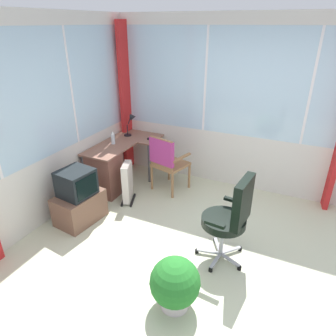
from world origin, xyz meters
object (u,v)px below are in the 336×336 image
at_px(space_heater, 128,182).
at_px(tv_on_stand, 79,199).
at_px(tv_remote, 152,139).
at_px(wooden_armchair, 165,158).
at_px(spray_bottle, 113,138).
at_px(office_chair, 231,215).
at_px(potted_plant, 175,284).
at_px(desk_lamp, 132,121).
at_px(desk, 107,170).

bearing_deg(space_heater, tv_on_stand, 156.50).
bearing_deg(space_heater, tv_remote, 1.92).
bearing_deg(tv_on_stand, wooden_armchair, -30.60).
height_order(spray_bottle, office_chair, office_chair).
height_order(wooden_armchair, potted_plant, wooden_armchair).
relative_size(desk_lamp, tv_on_stand, 0.49).
height_order(desk_lamp, wooden_armchair, desk_lamp).
relative_size(wooden_armchair, space_heater, 1.49).
bearing_deg(potted_plant, office_chair, -18.96).
distance_m(spray_bottle, potted_plant, 2.77).
bearing_deg(tv_on_stand, desk_lamp, 4.31).
relative_size(desk, office_chair, 1.27).
distance_m(tv_remote, tv_on_stand, 1.66).
height_order(tv_remote, potted_plant, tv_remote).
relative_size(desk_lamp, potted_plant, 0.69).
relative_size(desk_lamp, office_chair, 0.35).
xyz_separation_m(desk, potted_plant, (-1.59, -1.90, -0.10)).
bearing_deg(spray_bottle, space_heater, -128.93).
distance_m(tv_remote, space_heater, 0.95).
bearing_deg(tv_remote, office_chair, -160.08).
height_order(wooden_armchair, space_heater, wooden_armchair).
bearing_deg(office_chair, desk, 71.41).
bearing_deg(desk, desk_lamp, -0.04).
xyz_separation_m(wooden_armchair, potted_plant, (-1.98, -1.05, -0.30)).
bearing_deg(desk, space_heater, -102.62).
relative_size(spray_bottle, tv_on_stand, 0.28).
distance_m(desk, potted_plant, 2.48).
distance_m(tv_remote, office_chair, 2.32).
distance_m(wooden_armchair, potted_plant, 2.26).
xyz_separation_m(desk, tv_remote, (0.75, -0.42, 0.34)).
bearing_deg(desk, office_chair, -108.59).
bearing_deg(desk, wooden_armchair, -65.28).
bearing_deg(desk_lamp, desk, 179.96).
distance_m(desk, tv_on_stand, 0.85).
xyz_separation_m(wooden_armchair, tv_on_stand, (-1.23, 0.73, -0.25)).
bearing_deg(wooden_armchair, space_heater, 140.45).
xyz_separation_m(tv_on_stand, space_heater, (0.74, -0.32, -0.02)).
xyz_separation_m(tv_remote, spray_bottle, (-0.45, 0.47, 0.09)).
distance_m(office_chair, tv_on_stand, 2.09).
bearing_deg(office_chair, space_heater, 69.95).
distance_m(office_chair, space_heater, 1.88).
height_order(desk_lamp, potted_plant, desk_lamp).
distance_m(wooden_armchair, tv_on_stand, 1.45).
bearing_deg(tv_on_stand, tv_remote, -10.39).
xyz_separation_m(desk_lamp, potted_plant, (-2.41, -1.90, -0.68)).
xyz_separation_m(desk_lamp, wooden_armchair, (-0.43, -0.85, -0.38)).
height_order(desk, desk_lamp, desk_lamp).
xyz_separation_m(space_heater, potted_plant, (-1.49, -1.45, -0.03)).
distance_m(desk_lamp, space_heater, 1.21).
distance_m(spray_bottle, space_heater, 0.81).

